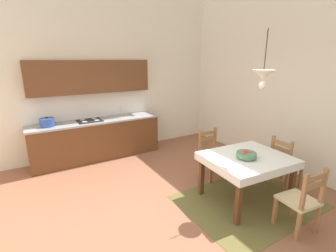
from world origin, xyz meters
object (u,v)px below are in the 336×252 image
(dining_table, at_px, (247,164))
(dining_chair_window_side, at_px, (285,164))
(dining_chair_camera_side, at_px, (301,201))
(pendant_lamp, at_px, (263,76))
(dining_chair_kitchen_side, at_px, (211,155))
(fruit_bowl, at_px, (246,155))
(kitchen_cabinetry, at_px, (96,122))

(dining_table, xyz_separation_m, dining_chair_window_side, (0.91, -0.07, -0.19))
(dining_chair_camera_side, xyz_separation_m, pendant_lamp, (0.00, 0.78, 1.56))
(dining_chair_kitchen_side, bearing_deg, fruit_bowl, -98.83)
(dining_chair_kitchen_side, height_order, pendant_lamp, pendant_lamp)
(dining_table, xyz_separation_m, fruit_bowl, (-0.08, -0.04, 0.18))
(fruit_bowl, bearing_deg, dining_chair_kitchen_side, 81.17)
(dining_chair_camera_side, bearing_deg, pendant_lamp, 89.92)
(pendant_lamp, bearing_deg, dining_chair_kitchen_side, 88.06)
(kitchen_cabinetry, relative_size, dining_chair_window_side, 3.05)
(dining_table, bearing_deg, dining_chair_window_side, -4.56)
(dining_table, xyz_separation_m, dining_chair_camera_side, (0.03, -0.90, -0.19))
(dining_chair_kitchen_side, bearing_deg, dining_chair_window_side, -49.30)
(dining_chair_window_side, bearing_deg, dining_chair_kitchen_side, 130.70)
(dining_chair_kitchen_side, height_order, dining_chair_window_side, same)
(dining_chair_window_side, bearing_deg, fruit_bowl, 178.33)
(dining_chair_kitchen_side, relative_size, dining_chair_camera_side, 1.00)
(dining_chair_camera_side, height_order, fruit_bowl, dining_chair_camera_side)
(kitchen_cabinetry, relative_size, dining_chair_camera_side, 3.05)
(dining_chair_window_side, distance_m, pendant_lamp, 1.79)
(kitchen_cabinetry, height_order, dining_chair_window_side, kitchen_cabinetry)
(dining_chair_window_side, xyz_separation_m, fruit_bowl, (-0.99, 0.03, 0.37))
(dining_chair_camera_side, bearing_deg, dining_table, 92.12)
(dining_chair_camera_side, xyz_separation_m, fruit_bowl, (-0.11, 0.85, 0.37))
(dining_chair_window_side, relative_size, fruit_bowl, 3.10)
(pendant_lamp, bearing_deg, dining_chair_window_side, 2.83)
(kitchen_cabinetry, distance_m, dining_table, 3.39)
(dining_chair_window_side, xyz_separation_m, pendant_lamp, (-0.87, -0.04, 1.56))
(dining_chair_camera_side, height_order, pendant_lamp, pendant_lamp)
(kitchen_cabinetry, distance_m, pendant_lamp, 3.68)
(dining_table, relative_size, fruit_bowl, 4.48)
(dining_chair_window_side, height_order, dining_chair_camera_side, same)
(dining_table, distance_m, dining_chair_kitchen_side, 0.93)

